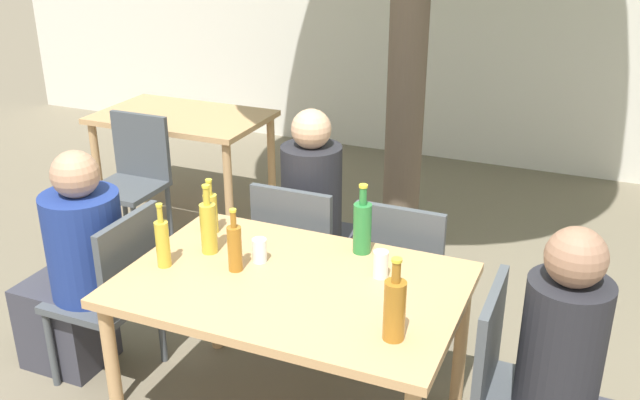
% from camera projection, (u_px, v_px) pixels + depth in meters
% --- Properties ---
extents(cafe_building_wall, '(10.00, 0.08, 2.80)m').
position_uv_depth(cafe_building_wall, '(487.00, 5.00, 6.05)').
color(cafe_building_wall, silver).
rests_on(cafe_building_wall, ground_plane).
extents(dining_table_front, '(1.42, 0.95, 0.77)m').
position_uv_depth(dining_table_front, '(292.00, 297.00, 3.02)').
color(dining_table_front, tan).
rests_on(dining_table_front, ground_plane).
extents(dining_table_back, '(1.25, 0.78, 0.77)m').
position_uv_depth(dining_table_back, '(183.00, 127.00, 5.31)').
color(dining_table_back, tan).
rests_on(dining_table_back, ground_plane).
extents(patio_chair_0, '(0.44, 0.44, 0.91)m').
position_uv_depth(patio_chair_0, '(115.00, 288.00, 3.42)').
color(patio_chair_0, '#474C51').
rests_on(patio_chair_0, ground_plane).
extents(patio_chair_1, '(0.44, 0.44, 0.91)m').
position_uv_depth(patio_chair_1, '(515.00, 385.00, 2.74)').
color(patio_chair_1, '#474C51').
rests_on(patio_chair_1, ground_plane).
extents(patio_chair_2, '(0.44, 0.44, 0.91)m').
position_uv_depth(patio_chair_2, '(301.00, 251.00, 3.78)').
color(patio_chair_2, '#474C51').
rests_on(patio_chair_2, ground_plane).
extents(patio_chair_3, '(0.44, 0.44, 0.91)m').
position_uv_depth(patio_chair_3, '(404.00, 271.00, 3.58)').
color(patio_chair_3, '#474C51').
rests_on(patio_chair_3, ground_plane).
extents(patio_chair_4, '(0.44, 0.44, 0.91)m').
position_uv_depth(patio_chair_4, '(133.00, 174.00, 4.84)').
color(patio_chair_4, '#474C51').
rests_on(patio_chair_4, ground_plane).
extents(person_seated_0, '(0.58, 0.37, 1.19)m').
position_uv_depth(person_seated_0, '(76.00, 274.00, 3.50)').
color(person_seated_0, '#383842').
rests_on(person_seated_0, ground_plane).
extents(person_seated_1, '(0.55, 0.31, 1.21)m').
position_uv_depth(person_seated_1, '(580.00, 396.00, 2.65)').
color(person_seated_1, '#383842').
rests_on(person_seated_1, ground_plane).
extents(person_seated_2, '(0.32, 0.56, 1.25)m').
position_uv_depth(person_seated_2, '(318.00, 226.00, 3.96)').
color(person_seated_2, '#383842').
rests_on(person_seated_2, ground_plane).
extents(green_bottle_0, '(0.08, 0.08, 0.33)m').
position_uv_depth(green_bottle_0, '(362.00, 226.00, 3.18)').
color(green_bottle_0, '#287A38').
rests_on(green_bottle_0, dining_table_front).
extents(oil_cruet_1, '(0.06, 0.06, 0.29)m').
position_uv_depth(oil_cruet_1, '(163.00, 242.00, 3.06)').
color(oil_cruet_1, gold).
rests_on(oil_cruet_1, dining_table_front).
extents(oil_cruet_2, '(0.07, 0.07, 0.33)m').
position_uv_depth(oil_cruet_2, '(208.00, 226.00, 3.18)').
color(oil_cruet_2, gold).
rests_on(oil_cruet_2, dining_table_front).
extents(oil_cruet_3, '(0.07, 0.07, 0.27)m').
position_uv_depth(oil_cruet_3, '(211.00, 212.00, 3.38)').
color(oil_cruet_3, gold).
rests_on(oil_cruet_3, dining_table_front).
extents(amber_bottle_4, '(0.06, 0.06, 0.29)m').
position_uv_depth(amber_bottle_4, '(235.00, 247.00, 3.03)').
color(amber_bottle_4, '#9E661E').
rests_on(amber_bottle_4, dining_table_front).
extents(amber_bottle_5, '(0.08, 0.08, 0.33)m').
position_uv_depth(amber_bottle_5, '(395.00, 308.00, 2.55)').
color(amber_bottle_5, '#9E661E').
rests_on(amber_bottle_5, dining_table_front).
extents(drinking_glass_0, '(0.06, 0.06, 0.11)m').
position_uv_depth(drinking_glass_0, '(260.00, 250.00, 3.12)').
color(drinking_glass_0, white).
rests_on(drinking_glass_0, dining_table_front).
extents(drinking_glass_1, '(0.06, 0.06, 0.12)m').
position_uv_depth(drinking_glass_1, '(381.00, 264.00, 2.99)').
color(drinking_glass_1, silver).
rests_on(drinking_glass_1, dining_table_front).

